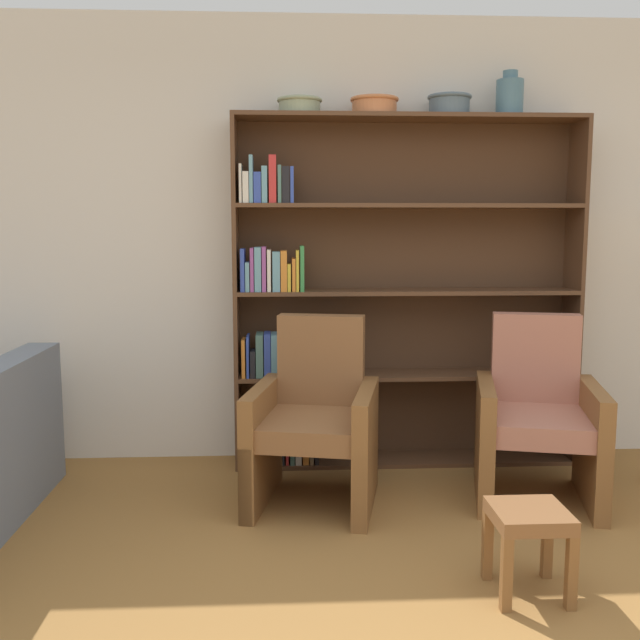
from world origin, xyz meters
TOP-DOWN VIEW (x-y plane):
  - wall_back at (0.00, 2.39)m, footprint 12.00×0.06m
  - bookshelf at (-0.00, 2.23)m, footprint 2.11×0.30m
  - bowl_copper at (-0.48, 2.20)m, footprint 0.27×0.27m
  - bowl_brass at (-0.03, 2.20)m, footprint 0.29×0.29m
  - bowl_stoneware at (0.42, 2.20)m, footprint 0.26×0.26m
  - vase_tall at (0.78, 2.20)m, footprint 0.16×0.16m
  - armchair_leather at (-0.42, 1.59)m, footprint 0.77×0.80m
  - armchair_cushioned at (0.80, 1.59)m, footprint 0.78×0.81m
  - footstool at (0.40, 0.55)m, footprint 0.30×0.30m

SIDE VIEW (x-z plane):
  - footstool at x=0.40m, z-range 0.10..0.46m
  - armchair_leather at x=-0.42m, z-range -0.07..0.92m
  - armchair_cushioned at x=0.80m, z-range -0.07..0.92m
  - bookshelf at x=0.00m, z-range -0.04..2.09m
  - wall_back at x=0.00m, z-range 0.00..2.75m
  - bowl_copper at x=-0.48m, z-range 2.14..2.23m
  - bowl_brass at x=-0.03m, z-range 2.14..2.24m
  - bowl_stoneware at x=0.42m, z-range 2.14..2.26m
  - vase_tall at x=0.78m, z-range 2.11..2.38m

